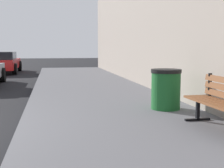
% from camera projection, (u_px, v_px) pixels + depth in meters
% --- Properties ---
extents(sidewalk, '(4.00, 32.00, 0.15)m').
position_uv_depth(sidewalk, '(129.00, 126.00, 5.68)').
color(sidewalk, '#5B5B60').
rests_on(sidewalk, ground_plane).
extents(bench, '(0.53, 1.65, 0.89)m').
position_uv_depth(bench, '(224.00, 100.00, 5.08)').
color(bench, brown).
rests_on(bench, sidewalk).
extents(trash_bin, '(0.67, 0.67, 0.89)m').
position_uv_depth(trash_bin, '(166.00, 89.00, 6.84)').
color(trash_bin, '#195926').
rests_on(trash_bin, sidewalk).
extents(car_red, '(2.05, 4.46, 1.27)m').
position_uv_depth(car_red, '(1.00, 62.00, 18.44)').
color(car_red, red).
rests_on(car_red, ground_plane).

